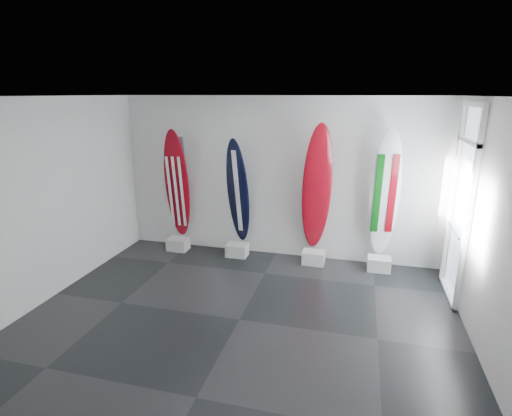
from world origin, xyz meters
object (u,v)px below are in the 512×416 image
(surfboard_usa, at_px, (177,185))
(surfboard_italy, at_px, (385,194))
(surfboard_swiss, at_px, (317,188))
(surfboard_navy, at_px, (238,192))

(surfboard_usa, height_order, surfboard_italy, surfboard_italy)
(surfboard_usa, distance_m, surfboard_swiss, 2.71)
(surfboard_usa, bearing_deg, surfboard_navy, -1.64)
(surfboard_navy, distance_m, surfboard_italy, 2.64)
(surfboard_italy, bearing_deg, surfboard_navy, 169.09)
(surfboard_swiss, bearing_deg, surfboard_italy, -17.97)
(surfboard_navy, bearing_deg, surfboard_italy, 14.50)
(surfboard_swiss, height_order, surfboard_italy, surfboard_swiss)
(surfboard_usa, relative_size, surfboard_navy, 1.06)
(surfboard_navy, relative_size, surfboard_italy, 0.90)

